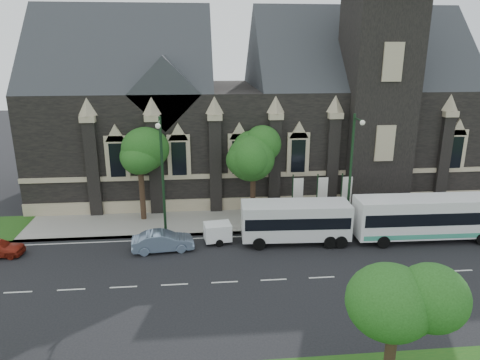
{
  "coord_description": "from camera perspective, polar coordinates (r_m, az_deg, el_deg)",
  "views": [
    {
      "loc": [
        -1.27,
        -23.3,
        13.56
      ],
      "look_at": [
        1.5,
        6.0,
        4.6
      ],
      "focal_mm": 32.56,
      "sensor_mm": 36.0,
      "label": 1
    }
  ],
  "objects": [
    {
      "name": "ground",
      "position": [
        26.99,
        -2.04,
        -13.24
      ],
      "size": [
        160.0,
        160.0,
        0.0
      ],
      "primitive_type": "plane",
      "color": "black",
      "rests_on": "ground"
    },
    {
      "name": "sidewalk",
      "position": [
        35.49,
        -2.97,
        -5.43
      ],
      "size": [
        80.0,
        5.0,
        0.15
      ],
      "primitive_type": "cube",
      "color": "gray",
      "rests_on": "ground"
    },
    {
      "name": "museum",
      "position": [
        42.9,
        3.24,
        9.69
      ],
      "size": [
        40.0,
        17.7,
        29.9
      ],
      "color": "black",
      "rests_on": "ground"
    },
    {
      "name": "tree_park_east",
      "position": [
        18.18,
        20.17,
        -13.67
      ],
      "size": [
        3.4,
        3.4,
        6.28
      ],
      "color": "black",
      "rests_on": "ground"
    },
    {
      "name": "tree_walk_right",
      "position": [
        35.17,
        2.05,
        4.2
      ],
      "size": [
        4.08,
        4.08,
        7.8
      ],
      "color": "black",
      "rests_on": "ground"
    },
    {
      "name": "tree_walk_left",
      "position": [
        35.18,
        -12.69,
        3.66
      ],
      "size": [
        3.91,
        3.91,
        7.64
      ],
      "color": "black",
      "rests_on": "ground"
    },
    {
      "name": "street_lamp_near",
      "position": [
        33.5,
        14.45,
        1.78
      ],
      "size": [
        0.36,
        1.88,
        9.0
      ],
      "color": "#15311A",
      "rests_on": "ground"
    },
    {
      "name": "street_lamp_mid",
      "position": [
        31.66,
        -10.16,
        1.19
      ],
      "size": [
        0.36,
        1.88,
        9.0
      ],
      "color": "#15311A",
      "rests_on": "ground"
    },
    {
      "name": "banner_flag_left",
      "position": [
        35.0,
        7.35,
        -1.83
      ],
      "size": [
        0.9,
        0.1,
        4.0
      ],
      "color": "#15311A",
      "rests_on": "ground"
    },
    {
      "name": "banner_flag_center",
      "position": [
        35.49,
        10.51,
        -1.72
      ],
      "size": [
        0.9,
        0.1,
        4.0
      ],
      "color": "#15311A",
      "rests_on": "ground"
    },
    {
      "name": "banner_flag_right",
      "position": [
        36.08,
        13.57,
        -1.6
      ],
      "size": [
        0.9,
        0.1,
        4.0
      ],
      "color": "#15311A",
      "rests_on": "ground"
    },
    {
      "name": "tour_coach",
      "position": [
        34.67,
        23.81,
        -4.44
      ],
      "size": [
        11.22,
        2.8,
        3.26
      ],
      "rotation": [
        0.0,
        0.0,
        -0.02
      ],
      "color": "white",
      "rests_on": "ground"
    },
    {
      "name": "shuttle_bus",
      "position": [
        31.64,
        7.29,
        -5.19
      ],
      "size": [
        7.82,
        3.0,
        2.98
      ],
      "rotation": [
        0.0,
        0.0,
        -0.04
      ],
      "color": "silver",
      "rests_on": "ground"
    },
    {
      "name": "box_trailer",
      "position": [
        31.66,
        -2.95,
        -6.8
      ],
      "size": [
        2.8,
        1.65,
        1.46
      ],
      "rotation": [
        0.0,
        0.0,
        0.13
      ],
      "color": "white",
      "rests_on": "ground"
    },
    {
      "name": "sedan",
      "position": [
        30.95,
        -10.07,
        -7.9
      ],
      "size": [
        4.37,
        1.89,
        1.4
      ],
      "primitive_type": "imported",
      "rotation": [
        0.0,
        0.0,
        1.67
      ],
      "color": "#758BA9",
      "rests_on": "ground"
    }
  ]
}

